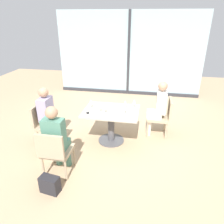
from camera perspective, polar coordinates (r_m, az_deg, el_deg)
The scene contains 19 objects.
ground_plane at distance 4.68m, azimuth -0.22°, elevation -7.76°, with size 12.00×12.00×0.00m, color tan.
window_wall_backdrop at distance 7.24m, azimuth 4.52°, elevation 14.23°, with size 4.80×0.10×2.70m.
dining_table_main at distance 4.42m, azimuth -0.23°, elevation -1.95°, with size 1.14×0.85×0.73m.
chair_side_end at distance 4.58m, azimuth -17.64°, elevation -2.68°, with size 0.50×0.46×0.87m.
chair_front_left at distance 3.63m, azimuth -15.24°, elevation -10.02°, with size 0.46×0.50×0.87m.
chair_far_right at distance 4.82m, azimuth 13.47°, elevation -0.73°, with size 0.51×0.46×0.87m.
person_side_end at distance 4.44m, azimuth -16.71°, elevation -0.48°, with size 0.39×0.34×1.26m.
person_front_left at distance 3.60m, azimuth -14.89°, elevation -6.40°, with size 0.34×0.39×1.26m.
person_far_right at distance 4.74m, azimuth 12.39°, elevation 1.59°, with size 0.39×0.34×1.26m.
wine_glass_0 at distance 4.13m, azimuth 3.54°, elevation 1.09°, with size 0.07×0.07×0.18m.
wine_glass_1 at distance 4.17m, azimuth -1.96°, elevation 1.36°, with size 0.07×0.07×0.18m.
wine_glass_2 at distance 4.22m, azimuth -3.38°, elevation 1.63°, with size 0.07×0.07×0.18m.
wine_glass_3 at distance 4.37m, azimuth 3.64°, elevation 2.48°, with size 0.07×0.07×0.18m.
wine_glass_4 at distance 4.44m, azimuth 6.06°, elevation 2.73°, with size 0.07×0.07×0.18m.
wine_glass_5 at distance 4.44m, azimuth -5.78°, elevation 2.75°, with size 0.07×0.07×0.18m.
coffee_cup at distance 4.13m, azimuth -5.69°, elevation -0.32°, with size 0.08×0.08×0.09m, color white.
cell_phone_on_table at distance 4.26m, azimuth -6.13°, elevation -0.09°, with size 0.07×0.14×0.01m, color black.
handbag_0 at distance 4.38m, azimuth -17.33°, elevation -9.40°, with size 0.30×0.16×0.28m, color #A3704C.
handbag_1 at distance 3.56m, azimuth -16.51°, elevation -18.35°, with size 0.30×0.16×0.28m, color #232328.
Camera 1 is at (0.72, -3.89, 2.51)m, focal length 33.67 mm.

